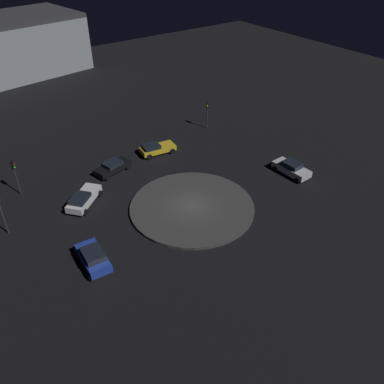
{
  "coord_description": "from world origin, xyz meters",
  "views": [
    {
      "loc": [
        25.54,
        -18.72,
        24.01
      ],
      "look_at": [
        0.0,
        0.0,
        1.9
      ],
      "focal_mm": 37.48,
      "sensor_mm": 36.0,
      "label": 1
    }
  ],
  "objects_px": {
    "car_white": "(83,199)",
    "car_yellow": "(156,148)",
    "car_silver": "(292,168)",
    "traffic_light_southwest": "(15,171)",
    "car_black": "(113,167)",
    "traffic_light_northwest": "(207,110)",
    "car_blue": "(93,257)",
    "traffic_light_southwest_near": "(0,206)"
  },
  "relations": [
    {
      "from": "traffic_light_southwest_near",
      "to": "car_yellow",
      "type": "bearing_deg",
      "value": 36.86
    },
    {
      "from": "car_white",
      "to": "car_yellow",
      "type": "bearing_deg",
      "value": -17.99
    },
    {
      "from": "car_yellow",
      "to": "traffic_light_northwest",
      "type": "relative_size",
      "value": 1.18
    },
    {
      "from": "car_blue",
      "to": "traffic_light_southwest_near",
      "type": "height_order",
      "value": "traffic_light_southwest_near"
    },
    {
      "from": "car_white",
      "to": "traffic_light_southwest",
      "type": "xyz_separation_m",
      "value": [
        -5.59,
        -4.53,
        2.1
      ]
    },
    {
      "from": "car_silver",
      "to": "traffic_light_northwest",
      "type": "distance_m",
      "value": 14.86
    },
    {
      "from": "car_blue",
      "to": "car_yellow",
      "type": "xyz_separation_m",
      "value": [
        -12.83,
        14.13,
        -0.1
      ]
    },
    {
      "from": "car_white",
      "to": "car_black",
      "type": "height_order",
      "value": "car_white"
    },
    {
      "from": "car_yellow",
      "to": "traffic_light_southwest_near",
      "type": "relative_size",
      "value": 1.0
    },
    {
      "from": "car_black",
      "to": "car_blue",
      "type": "bearing_deg",
      "value": -136.61
    },
    {
      "from": "car_blue",
      "to": "traffic_light_southwest",
      "type": "height_order",
      "value": "traffic_light_southwest"
    },
    {
      "from": "car_black",
      "to": "car_yellow",
      "type": "xyz_separation_m",
      "value": [
        -0.68,
        6.19,
        0.05
      ]
    },
    {
      "from": "car_silver",
      "to": "traffic_light_southwest",
      "type": "distance_m",
      "value": 29.13
    },
    {
      "from": "car_blue",
      "to": "traffic_light_southwest_near",
      "type": "bearing_deg",
      "value": 33.21
    },
    {
      "from": "car_blue",
      "to": "car_silver",
      "type": "height_order",
      "value": "car_blue"
    },
    {
      "from": "car_black",
      "to": "traffic_light_southwest",
      "type": "relative_size",
      "value": 1.13
    },
    {
      "from": "traffic_light_southwest",
      "to": "car_yellow",
      "type": "bearing_deg",
      "value": 39.84
    },
    {
      "from": "car_silver",
      "to": "traffic_light_northwest",
      "type": "relative_size",
      "value": 1.17
    },
    {
      "from": "traffic_light_northwest",
      "to": "car_white",
      "type": "bearing_deg",
      "value": -30.02
    },
    {
      "from": "car_silver",
      "to": "car_yellow",
      "type": "xyz_separation_m",
      "value": [
        -12.83,
        -9.61,
        -0.04
      ]
    },
    {
      "from": "car_white",
      "to": "car_yellow",
      "type": "distance_m",
      "value": 12.21
    },
    {
      "from": "traffic_light_northwest",
      "to": "car_blue",
      "type": "bearing_deg",
      "value": -15.05
    },
    {
      "from": "car_white",
      "to": "car_yellow",
      "type": "relative_size",
      "value": 1.04
    },
    {
      "from": "car_silver",
      "to": "car_yellow",
      "type": "distance_m",
      "value": 16.03
    },
    {
      "from": "car_silver",
      "to": "traffic_light_southwest",
      "type": "bearing_deg",
      "value": -120.49
    },
    {
      "from": "traffic_light_southwest",
      "to": "traffic_light_northwest",
      "type": "bearing_deg",
      "value": 45.66
    },
    {
      "from": "car_blue",
      "to": "traffic_light_northwest",
      "type": "distance_m",
      "value": 27.68
    },
    {
      "from": "car_black",
      "to": "traffic_light_southwest_near",
      "type": "relative_size",
      "value": 1.02
    },
    {
      "from": "car_silver",
      "to": "car_black",
      "type": "bearing_deg",
      "value": -129.4
    },
    {
      "from": "car_black",
      "to": "car_silver",
      "type": "bearing_deg",
      "value": -50.99
    },
    {
      "from": "car_yellow",
      "to": "traffic_light_northwest",
      "type": "xyz_separation_m",
      "value": [
        -1.91,
        9.23,
        1.91
      ]
    },
    {
      "from": "traffic_light_northwest",
      "to": "traffic_light_southwest_near",
      "type": "distance_m",
      "value": 28.68
    },
    {
      "from": "car_white",
      "to": "car_silver",
      "type": "bearing_deg",
      "value": -61.25
    },
    {
      "from": "car_blue",
      "to": "traffic_light_southwest",
      "type": "bearing_deg",
      "value": 11.52
    },
    {
      "from": "car_silver",
      "to": "car_black",
      "type": "distance_m",
      "value": 19.93
    },
    {
      "from": "car_black",
      "to": "traffic_light_southwest_near",
      "type": "height_order",
      "value": "traffic_light_southwest_near"
    },
    {
      "from": "car_white",
      "to": "traffic_light_southwest",
      "type": "bearing_deg",
      "value": 89.47
    },
    {
      "from": "traffic_light_southwest_near",
      "to": "car_blue",
      "type": "bearing_deg",
      "value": -37.84
    },
    {
      "from": "car_white",
      "to": "traffic_light_southwest_near",
      "type": "xyz_separation_m",
      "value": [
        0.03,
        -7.36,
        2.39
      ]
    },
    {
      "from": "car_silver",
      "to": "traffic_light_northwest",
      "type": "bearing_deg",
      "value": 179.65
    },
    {
      "from": "car_yellow",
      "to": "car_silver",
      "type": "bearing_deg",
      "value": -45.02
    },
    {
      "from": "traffic_light_southwest",
      "to": "traffic_light_northwest",
      "type": "relative_size",
      "value": 1.07
    }
  ]
}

